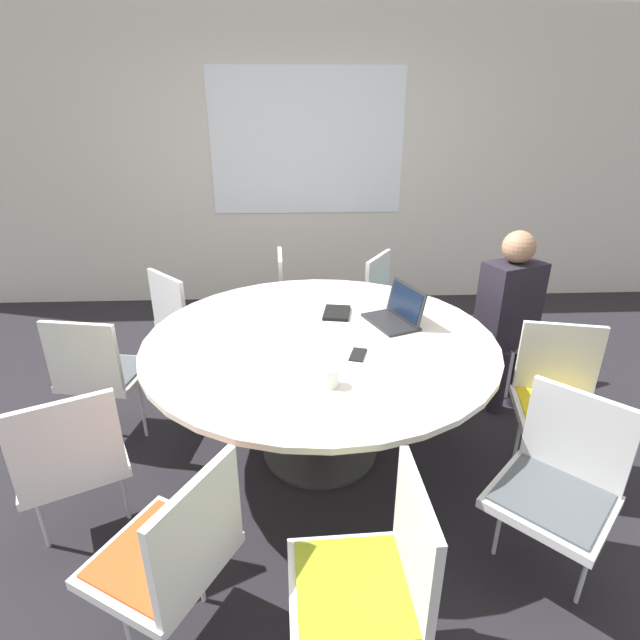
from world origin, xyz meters
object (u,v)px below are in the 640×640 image
object	(u,v)px
chair_2	(297,296)
chair_1	(392,301)
chair_6	(173,551)
chair_5	(71,456)
spiral_notebook	(337,313)
chair_4	(100,369)
chair_0	(524,325)
chair_8	(560,479)
handbag	(231,340)
laptop	(397,313)
cell_phone	(358,355)
chair_3	(187,317)
coffee_cup	(330,377)
person_0	(511,308)
chair_7	(374,575)
chair_9	(560,394)

from	to	relation	value
chair_2	chair_1	bearing A→B (deg)	76.12
chair_1	chair_6	bearing A→B (deg)	4.25
chair_2	chair_5	size ratio (longest dim) A/B	1.00
spiral_notebook	chair_4	bearing A→B (deg)	-173.91
chair_6	chair_1	bearing A→B (deg)	1.85
chair_0	chair_4	world-z (taller)	same
chair_8	handbag	world-z (taller)	chair_8
chair_8	laptop	bearing A→B (deg)	-19.10
chair_8	laptop	distance (m)	1.18
chair_1	cell_phone	bearing A→B (deg)	13.79
chair_5	spiral_notebook	distance (m)	1.56
chair_3	chair_4	size ratio (longest dim) A/B	1.00
chair_8	laptop	xyz separation A→B (m)	(-0.49, 1.03, 0.31)
chair_0	chair_8	xyz separation A→B (m)	(-0.50, -1.50, 0.00)
chair_0	chair_2	xyz separation A→B (m)	(-1.55, 0.63, 0.00)
chair_8	coffee_cup	distance (m)	1.03
chair_1	chair_6	world-z (taller)	same
chair_4	chair_5	size ratio (longest dim) A/B	1.00
chair_6	chair_8	bearing A→B (deg)	-50.05
chair_2	chair_5	bearing A→B (deg)	-30.10
chair_1	person_0	distance (m)	0.92
person_0	chair_6	bearing A→B (deg)	20.33
chair_0	chair_7	size ratio (longest dim) A/B	1.00
chair_4	laptop	xyz separation A→B (m)	(1.71, 0.02, 0.31)
person_0	chair_1	bearing A→B (deg)	-66.90
chair_8	cell_phone	world-z (taller)	chair_8
chair_2	person_0	size ratio (longest dim) A/B	0.71
chair_4	spiral_notebook	size ratio (longest dim) A/B	3.64
laptop	chair_0	bearing A→B (deg)	93.56
chair_2	person_0	xyz separation A→B (m)	(1.36, -0.79, 0.20)
chair_7	person_0	xyz separation A→B (m)	(1.13, 1.74, 0.20)
chair_9	cell_phone	size ratio (longest dim) A/B	5.48
chair_2	cell_phone	world-z (taller)	chair_2
chair_6	chair_8	distance (m)	1.53
chair_0	chair_3	world-z (taller)	same
chair_9	laptop	distance (m)	0.95
chair_2	chair_3	distance (m)	0.88
chair_3	spiral_notebook	size ratio (longest dim) A/B	3.64
chair_6	chair_4	bearing A→B (deg)	57.56
chair_6	coffee_cup	size ratio (longest dim) A/B	9.62
chair_1	cell_phone	world-z (taller)	chair_1
person_0	coffee_cup	distance (m)	1.56
handbag	chair_3	bearing A→B (deg)	-125.34
person_0	cell_phone	size ratio (longest dim) A/B	7.75
handbag	laptop	bearing A→B (deg)	-43.81
chair_9	chair_8	bearing A→B (deg)	77.06
chair_8	person_0	xyz separation A→B (m)	(0.30, 1.33, 0.20)
chair_8	coffee_cup	world-z (taller)	chair_8
chair_6	chair_5	bearing A→B (deg)	75.63
cell_phone	handbag	xyz separation A→B (m)	(-0.84, 1.46, -0.61)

